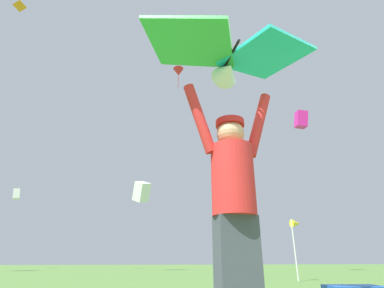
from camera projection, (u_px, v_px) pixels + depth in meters
kite_flyer_person at (234, 201)px, 2.27m from camera, size 0.81×0.35×1.92m
held_stunt_kite at (229, 57)px, 2.69m from camera, size 1.66×0.90×0.39m
distant_kite_white_low_left at (17, 194)px, 27.05m from camera, size 0.72×0.63×0.95m
distant_kite_orange_far_center at (20, 6)px, 21.69m from camera, size 0.77×0.80×0.41m
distant_kite_white_overhead_distant at (142, 192)px, 19.40m from camera, size 1.15×1.48×1.55m
distant_kite_magenta_low_right at (301, 120)px, 19.07m from camera, size 0.87×0.94×1.20m
distant_kite_red_mid_right at (178, 72)px, 34.09m from camera, size 1.46×1.44×2.64m
marker_flag at (296, 227)px, 8.72m from camera, size 0.30×0.24×1.68m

